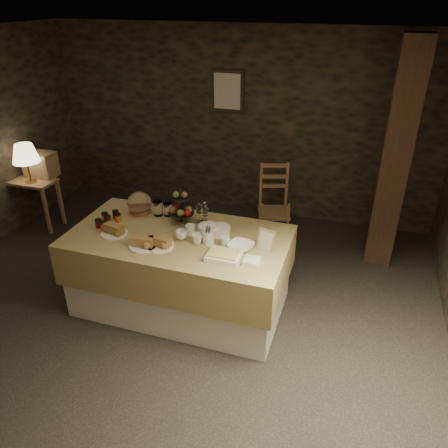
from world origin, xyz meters
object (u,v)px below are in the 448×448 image
(console_table, at_px, (33,189))
(chair, at_px, (275,200))
(buffet_table, at_px, (180,266))
(table_lamp, at_px, (25,154))
(wine_rack, at_px, (40,164))
(timber_column, at_px, (395,159))
(fruit_stand, at_px, (181,209))

(console_table, bearing_deg, chair, 18.21)
(buffet_table, xyz_separation_m, table_lamp, (-2.56, 0.97, 0.60))
(buffet_table, xyz_separation_m, chair, (0.55, 2.06, -0.09))
(console_table, bearing_deg, wine_rack, 74.48)
(chair, xyz_separation_m, timber_column, (1.41, -0.46, 0.90))
(wine_rack, relative_size, chair, 0.60)
(buffet_table, relative_size, wine_rack, 5.11)
(table_lamp, distance_m, chair, 3.37)
(chair, bearing_deg, fruit_stand, -126.99)
(chair, bearing_deg, console_table, -179.65)
(buffet_table, relative_size, console_table, 3.11)
(buffet_table, relative_size, fruit_stand, 5.70)
(timber_column, xyz_separation_m, fruit_stand, (-2.03, -1.33, -0.31))
(buffet_table, distance_m, console_table, 2.81)
(table_lamp, bearing_deg, buffet_table, -20.69)
(fruit_stand, bearing_deg, wine_rack, 159.49)
(console_table, relative_size, table_lamp, 1.32)
(console_table, height_order, timber_column, timber_column)
(fruit_stand, bearing_deg, table_lamp, 164.27)
(table_lamp, relative_size, chair, 0.75)
(table_lamp, distance_m, fruit_stand, 2.59)
(buffet_table, bearing_deg, wine_rack, 154.95)
(console_table, xyz_separation_m, timber_column, (4.57, 0.57, 0.74))
(chair, relative_size, timber_column, 0.27)
(wine_rack, height_order, chair, wine_rack)
(buffet_table, bearing_deg, chair, 75.15)
(console_table, relative_size, timber_column, 0.27)
(console_table, xyz_separation_m, chair, (3.16, 1.04, -0.16))
(fruit_stand, bearing_deg, timber_column, 33.17)
(buffet_table, relative_size, timber_column, 0.83)
(wine_rack, xyz_separation_m, chair, (3.11, 0.86, -0.46))
(buffet_table, bearing_deg, console_table, 158.71)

